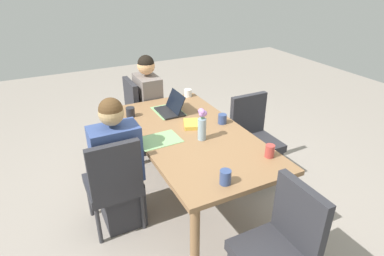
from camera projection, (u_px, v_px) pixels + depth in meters
name	position (u px, v px, depth m)	size (l,w,h in m)	color
ground_plane	(192.00, 198.00, 3.25)	(10.00, 10.00, 0.00)	gray
dining_table	(192.00, 141.00, 2.96)	(1.82, 0.95, 0.74)	olive
chair_far_left_near	(114.00, 181.00, 2.68)	(0.44, 0.44, 0.90)	#2D2D33
person_far_left_near	(118.00, 171.00, 2.75)	(0.36, 0.40, 1.19)	#2D2D33
chair_head_right_left_mid	(142.00, 111.00, 3.95)	(0.44, 0.44, 0.90)	#2D2D33
person_head_right_left_mid	(149.00, 110.00, 3.92)	(0.40, 0.36, 1.19)	#2D2D33
chair_head_left_left_far	(282.00, 242.00, 2.08)	(0.44, 0.44, 0.90)	#2D2D33
chair_near_right_near	(253.00, 134.00, 3.42)	(0.44, 0.44, 0.90)	#2D2D33
flower_vase	(202.00, 124.00, 2.75)	(0.08, 0.08, 0.29)	#8EA8B7
placemat_far_left_near	(159.00, 140.00, 2.80)	(0.36, 0.26, 0.00)	#7FAD70
placemat_head_right_left_mid	(168.00, 111.00, 3.35)	(0.36, 0.26, 0.00)	#7FAD70
laptop_head_right_left_mid	(171.00, 109.00, 3.31)	(0.32, 0.22, 0.20)	black
coffee_mug_near_left	(225.00, 177.00, 2.22)	(0.08, 0.08, 0.11)	#33477A
coffee_mug_near_right	(222.00, 119.00, 3.08)	(0.08, 0.08, 0.09)	#33477A
coffee_mug_centre_left	(130.00, 112.00, 3.22)	(0.09, 0.09, 0.10)	#232328
coffee_mug_centre_right	(270.00, 151.00, 2.54)	(0.07, 0.07, 0.10)	#AD3D38
coffee_mug_far_left	(188.00, 93.00, 3.71)	(0.09, 0.09, 0.09)	white
book_red_cover	(191.00, 124.00, 3.04)	(0.20, 0.14, 0.04)	gold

